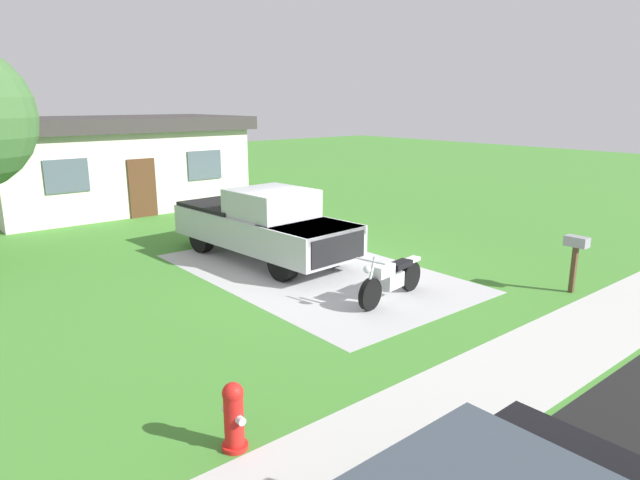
# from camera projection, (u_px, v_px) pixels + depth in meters

# --- Properties ---
(ground_plane) EXTENTS (80.00, 80.00, 0.00)m
(ground_plane) POSITION_uv_depth(u_px,v_px,m) (313.00, 272.00, 13.57)
(ground_plane) COLOR #438330
(driveway_pad) EXTENTS (4.70, 7.76, 0.01)m
(driveway_pad) POSITION_uv_depth(u_px,v_px,m) (313.00, 272.00, 13.57)
(driveway_pad) COLOR #B1B1B1
(driveway_pad) RESTS_ON ground
(sidewalk_strip) EXTENTS (36.00, 1.80, 0.01)m
(sidewalk_strip) POSITION_uv_depth(u_px,v_px,m) (542.00, 356.00, 9.09)
(sidewalk_strip) COLOR #BABAB4
(sidewalk_strip) RESTS_ON ground
(motorcycle) EXTENTS (2.20, 0.77, 1.09)m
(motorcycle) POSITION_uv_depth(u_px,v_px,m) (391.00, 278.00, 11.58)
(motorcycle) COLOR black
(motorcycle) RESTS_ON ground
(pickup_truck) EXTENTS (2.40, 5.75, 1.90)m
(pickup_truck) POSITION_uv_depth(u_px,v_px,m) (261.00, 223.00, 14.58)
(pickup_truck) COLOR black
(pickup_truck) RESTS_ON ground
(fire_hydrant) EXTENTS (0.32, 0.40, 0.87)m
(fire_hydrant) POSITION_uv_depth(u_px,v_px,m) (234.00, 417.00, 6.59)
(fire_hydrant) COLOR red
(fire_hydrant) RESTS_ON ground
(mailbox) EXTENTS (0.26, 0.48, 1.26)m
(mailbox) POSITION_uv_depth(u_px,v_px,m) (576.00, 249.00, 11.93)
(mailbox) COLOR #4C3823
(mailbox) RESTS_ON ground
(neighbor_house) EXTENTS (9.60, 5.60, 3.50)m
(neighbor_house) POSITION_uv_depth(u_px,v_px,m) (115.00, 162.00, 21.56)
(neighbor_house) COLOR beige
(neighbor_house) RESTS_ON ground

